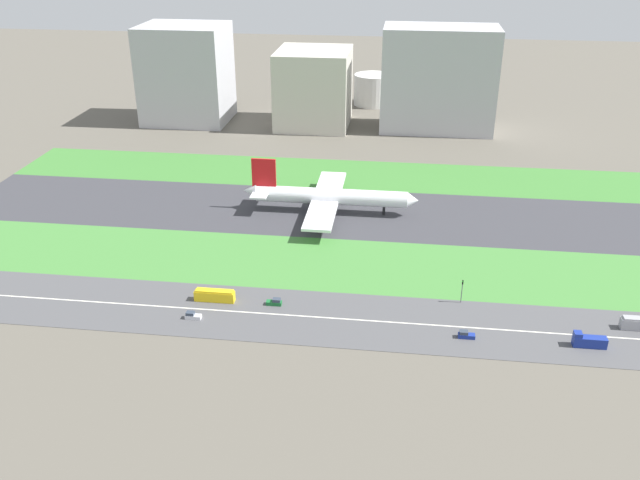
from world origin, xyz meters
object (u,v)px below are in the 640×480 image
(bus_1, at_px, (215,295))
(fuel_tank_west, at_px, (373,90))
(airliner, at_px, (327,196))
(car_1, at_px, (193,316))
(car_2, at_px, (275,302))
(truck_0, at_px, (589,341))
(terminal_building, at_px, (186,74))
(car_0, at_px, (466,335))
(hangar_building, at_px, (314,88))
(office_tower, at_px, (438,79))
(traffic_light, at_px, (462,290))
(fuel_tank_centre, at_px, (434,91))

(bus_1, height_order, fuel_tank_west, fuel_tank_west)
(airliner, relative_size, car_1, 14.77)
(car_2, height_order, car_1, same)
(car_2, relative_size, fuel_tank_west, 0.20)
(airliner, height_order, truck_0, airliner)
(truck_0, distance_m, car_2, 84.45)
(terminal_building, bearing_deg, car_1, -72.75)
(car_0, relative_size, hangar_building, 0.11)
(car_0, distance_m, terminal_building, 235.08)
(airliner, xyz_separation_m, car_0, (46.05, -78.00, -5.31))
(car_1, distance_m, terminal_building, 202.45)
(airliner, xyz_separation_m, fuel_tank_west, (8.15, 159.00, 2.47))
(hangar_building, bearing_deg, fuel_tank_west, 57.72)
(airliner, xyz_separation_m, car_1, (-27.88, -78.00, -5.31))
(car_1, bearing_deg, office_tower, -110.19)
(truck_0, bearing_deg, bus_1, -5.64)
(traffic_light, xyz_separation_m, terminal_building, (-133.34, 174.01, 20.47))
(airliner, height_order, traffic_light, airliner)
(airliner, height_order, fuel_tank_centre, airliner)
(car_1, relative_size, traffic_light, 0.61)
(car_1, bearing_deg, bus_1, -109.71)
(car_2, bearing_deg, office_tower, 74.77)
(airliner, bearing_deg, terminal_building, 127.50)
(fuel_tank_west, bearing_deg, traffic_light, -80.23)
(bus_1, distance_m, fuel_tank_west, 229.41)
(fuel_tank_west, bearing_deg, bus_1, -98.14)
(traffic_light, bearing_deg, office_tower, 91.03)
(truck_0, bearing_deg, hangar_building, -63.13)
(traffic_light, relative_size, fuel_tank_centre, 0.40)
(truck_0, relative_size, car_2, 1.91)
(car_1, bearing_deg, car_2, -154.60)
(car_0, xyz_separation_m, terminal_building, (-133.54, 192.00, 23.84))
(bus_1, height_order, car_1, bus_1)
(airliner, height_order, car_0, airliner)
(car_0, relative_size, fuel_tank_centre, 0.25)
(terminal_building, bearing_deg, traffic_light, -52.54)
(hangar_building, height_order, fuel_tank_west, hangar_building)
(car_1, xyz_separation_m, office_tower, (70.60, 192.00, 24.63))
(airliner, bearing_deg, car_0, -59.44)
(traffic_light, xyz_separation_m, fuel_tank_west, (-37.70, 219.01, 4.41))
(car_2, bearing_deg, fuel_tank_centre, 77.72)
(bus_1, distance_m, car_2, 17.50)
(car_2, relative_size, traffic_light, 0.61)
(car_2, xyz_separation_m, car_1, (-21.06, -10.00, 0.00))
(terminal_building, height_order, office_tower, office_tower)
(fuel_tank_west, relative_size, fuel_tank_centre, 1.23)
(bus_1, relative_size, car_1, 2.64)
(airliner, relative_size, truck_0, 7.74)
(hangar_building, xyz_separation_m, fuel_tank_centre, (62.86, 45.00, -10.32))
(traffic_light, relative_size, fuel_tank_west, 0.33)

